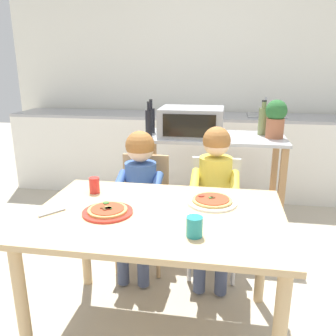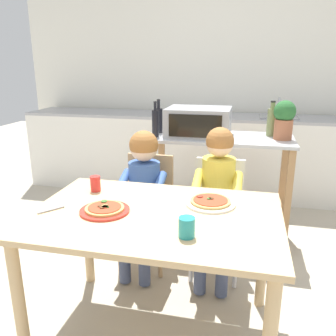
# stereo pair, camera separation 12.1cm
# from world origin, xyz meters

# --- Properties ---
(ground_plane) EXTENTS (10.82, 10.82, 0.00)m
(ground_plane) POSITION_xyz_m (0.00, 1.08, 0.00)
(ground_plane) COLOR #B7AD99
(back_wall_tiled) EXTENTS (4.76, 0.12, 2.70)m
(back_wall_tiled) POSITION_xyz_m (0.00, 2.76, 1.35)
(back_wall_tiled) COLOR white
(back_wall_tiled) RESTS_ON ground
(kitchen_counter) EXTENTS (4.28, 0.60, 1.10)m
(kitchen_counter) POSITION_xyz_m (0.00, 2.35, 0.45)
(kitchen_counter) COLOR silver
(kitchen_counter) RESTS_ON ground
(kitchen_island_cart) EXTENTS (1.18, 0.55, 0.89)m
(kitchen_island_cart) POSITION_xyz_m (0.21, 1.24, 0.60)
(kitchen_island_cart) COLOR #B7BABF
(kitchen_island_cart) RESTS_ON ground
(toaster_oven) EXTENTS (0.51, 0.41, 0.23)m
(toaster_oven) POSITION_xyz_m (0.04, 1.21, 1.01)
(toaster_oven) COLOR #999BA0
(toaster_oven) RESTS_ON kitchen_island_cart
(bottle_brown_beer) EXTENTS (0.05, 0.05, 0.29)m
(bottle_brown_beer) POSITION_xyz_m (-0.29, 1.09, 1.01)
(bottle_brown_beer) COLOR black
(bottle_brown_beer) RESTS_ON kitchen_island_cart
(bottle_clear_vinegar) EXTENTS (0.07, 0.07, 0.28)m
(bottle_clear_vinegar) POSITION_xyz_m (0.62, 1.35, 1.01)
(bottle_clear_vinegar) COLOR olive
(bottle_clear_vinegar) RESTS_ON kitchen_island_cart
(bottle_slim_sauce) EXTENTS (0.07, 0.07, 0.28)m
(bottle_slim_sauce) POSITION_xyz_m (-0.31, 1.29, 1.00)
(bottle_slim_sauce) COLOR black
(bottle_slim_sauce) RESTS_ON kitchen_island_cart
(potted_herb_plant) EXTENTS (0.17, 0.17, 0.30)m
(potted_herb_plant) POSITION_xyz_m (0.70, 1.23, 1.06)
(potted_herb_plant) COLOR #9E5B3D
(potted_herb_plant) RESTS_ON kitchen_island_cart
(dining_table) EXTENTS (1.27, 0.86, 0.73)m
(dining_table) POSITION_xyz_m (0.00, 0.00, 0.63)
(dining_table) COLOR tan
(dining_table) RESTS_ON ground
(dining_chair_left) EXTENTS (0.36, 0.36, 0.81)m
(dining_chair_left) POSITION_xyz_m (-0.25, 0.72, 0.48)
(dining_chair_left) COLOR tan
(dining_chair_left) RESTS_ON ground
(dining_chair_right) EXTENTS (0.36, 0.36, 0.81)m
(dining_chair_right) POSITION_xyz_m (0.26, 0.71, 0.48)
(dining_chair_right) COLOR silver
(dining_chair_right) RESTS_ON ground
(child_in_blue_striped_shirt) EXTENTS (0.32, 0.42, 1.01)m
(child_in_blue_striped_shirt) POSITION_xyz_m (-0.25, 0.60, 0.66)
(child_in_blue_striped_shirt) COLOR #424C6B
(child_in_blue_striped_shirt) RESTS_ON ground
(child_in_yellow_shirt) EXTENTS (0.32, 0.42, 1.05)m
(child_in_yellow_shirt) POSITION_xyz_m (0.26, 0.59, 0.67)
(child_in_yellow_shirt) COLOR #424C6B
(child_in_yellow_shirt) RESTS_ON ground
(pizza_plate_red_rimmed) EXTENTS (0.26, 0.26, 0.03)m
(pizza_plate_red_rimmed) POSITION_xyz_m (-0.25, -0.05, 0.75)
(pizza_plate_red_rimmed) COLOR red
(pizza_plate_red_rimmed) RESTS_ON dining_table
(pizza_plate_white) EXTENTS (0.27, 0.27, 0.03)m
(pizza_plate_white) POSITION_xyz_m (0.26, 0.17, 0.75)
(pizza_plate_white) COLOR white
(pizza_plate_white) RESTS_ON dining_table
(drinking_cup_teal) EXTENTS (0.07, 0.07, 0.09)m
(drinking_cup_teal) POSITION_xyz_m (0.20, -0.22, 0.78)
(drinking_cup_teal) COLOR teal
(drinking_cup_teal) RESTS_ON dining_table
(drinking_cup_red) EXTENTS (0.06, 0.06, 0.09)m
(drinking_cup_red) POSITION_xyz_m (-0.42, 0.22, 0.78)
(drinking_cup_red) COLOR red
(drinking_cup_red) RESTS_ON dining_table
(serving_spoon) EXTENTS (0.09, 0.12, 0.01)m
(serving_spoon) POSITION_xyz_m (-0.53, -0.10, 0.74)
(serving_spoon) COLOR #B7BABF
(serving_spoon) RESTS_ON dining_table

